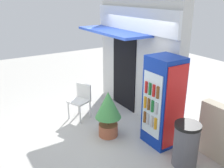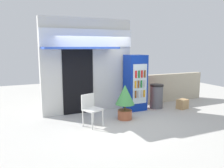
{
  "view_description": "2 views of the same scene",
  "coord_description": "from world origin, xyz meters",
  "px_view_note": "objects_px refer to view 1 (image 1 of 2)",
  "views": [
    {
      "loc": [
        4.74,
        -2.5,
        3.03
      ],
      "look_at": [
        0.3,
        0.28,
        1.12
      ],
      "focal_mm": 40.04,
      "sensor_mm": 36.0,
      "label": 1
    },
    {
      "loc": [
        -2.63,
        -5.92,
        2.19
      ],
      "look_at": [
        0.28,
        0.46,
        1.03
      ],
      "focal_mm": 36.95,
      "sensor_mm": 36.0,
      "label": 2
    }
  ],
  "objects_px": {
    "plastic_chair": "(81,98)",
    "drink_cooler": "(163,102)",
    "potted_plant_near_shop": "(108,110)",
    "trash_bin": "(186,144)"
  },
  "relations": [
    {
      "from": "drink_cooler",
      "to": "potted_plant_near_shop",
      "type": "distance_m",
      "value": 1.2
    },
    {
      "from": "drink_cooler",
      "to": "potted_plant_near_shop",
      "type": "bearing_deg",
      "value": -136.01
    },
    {
      "from": "plastic_chair",
      "to": "drink_cooler",
      "type": "bearing_deg",
      "value": 25.3
    },
    {
      "from": "plastic_chair",
      "to": "trash_bin",
      "type": "bearing_deg",
      "value": 16.22
    },
    {
      "from": "plastic_chair",
      "to": "potted_plant_near_shop",
      "type": "xyz_separation_m",
      "value": [
        1.13,
        0.12,
        0.1
      ]
    },
    {
      "from": "drink_cooler",
      "to": "trash_bin",
      "type": "relative_size",
      "value": 2.23
    },
    {
      "from": "trash_bin",
      "to": "potted_plant_near_shop",
      "type": "bearing_deg",
      "value": -157.36
    },
    {
      "from": "drink_cooler",
      "to": "trash_bin",
      "type": "distance_m",
      "value": 0.96
    },
    {
      "from": "plastic_chair",
      "to": "potted_plant_near_shop",
      "type": "height_order",
      "value": "potted_plant_near_shop"
    },
    {
      "from": "drink_cooler",
      "to": "plastic_chair",
      "type": "relative_size",
      "value": 2.15
    }
  ]
}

